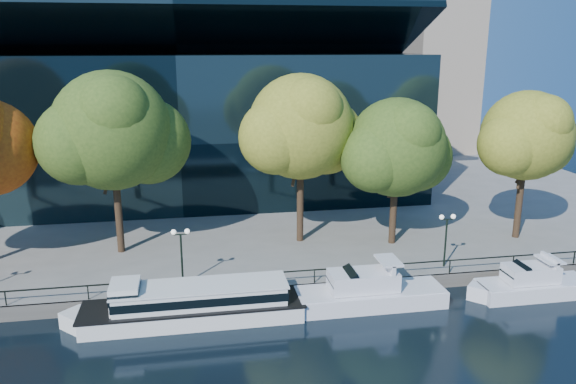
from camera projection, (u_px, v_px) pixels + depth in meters
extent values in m
plane|color=black|center=(248.00, 324.00, 35.22)|extent=(160.00, 160.00, 0.00)
cube|color=slate|center=(217.00, 180.00, 69.82)|extent=(90.00, 67.00, 1.00)
cube|color=#47443F|center=(243.00, 296.00, 38.00)|extent=(90.00, 0.25, 1.00)
cube|color=black|center=(242.00, 275.00, 37.81)|extent=(88.20, 0.08, 0.08)
cube|color=black|center=(242.00, 282.00, 37.94)|extent=(0.07, 0.07, 0.90)
cube|color=black|center=(181.00, 126.00, 62.93)|extent=(50.00, 24.00, 16.00)
cube|color=black|center=(176.00, 39.00, 56.68)|extent=(50.00, 17.14, 7.86)
cube|color=silver|center=(194.00, 312.00, 35.60)|extent=(13.68, 3.32, 1.08)
cube|color=black|center=(193.00, 304.00, 35.46)|extent=(13.96, 3.39, 0.12)
cube|color=silver|center=(81.00, 321.00, 34.46)|extent=(2.75, 2.75, 1.08)
cube|color=silver|center=(201.00, 295.00, 35.38)|extent=(10.67, 2.73, 1.17)
cube|color=black|center=(201.00, 294.00, 35.37)|extent=(10.81, 2.79, 0.54)
cube|color=silver|center=(200.00, 286.00, 35.22)|extent=(10.95, 2.86, 0.10)
cube|color=silver|center=(125.00, 296.00, 34.54)|extent=(1.76, 2.33, 1.76)
cube|color=black|center=(125.00, 293.00, 34.49)|extent=(1.81, 2.39, 0.68)
cube|color=silver|center=(370.00, 298.00, 37.59)|extent=(10.05, 2.87, 1.15)
cube|color=silver|center=(296.00, 303.00, 36.74)|extent=(2.20, 2.20, 1.15)
cube|color=silver|center=(370.00, 289.00, 37.43)|extent=(9.85, 2.81, 0.08)
cube|color=silver|center=(363.00, 280.00, 37.17)|extent=(4.52, 2.15, 1.24)
cube|color=black|center=(344.00, 280.00, 36.92)|extent=(1.98, 2.07, 1.57)
cube|color=silver|center=(388.00, 266.00, 37.22)|extent=(0.24, 2.24, 0.77)
cube|color=silver|center=(389.00, 260.00, 37.12)|extent=(1.34, 2.24, 0.14)
cube|color=silver|center=(534.00, 289.00, 39.06)|extent=(7.95, 2.47, 1.06)
cube|color=silver|center=(481.00, 293.00, 38.39)|extent=(1.95, 1.95, 1.06)
cube|color=silver|center=(535.00, 281.00, 38.91)|extent=(7.79, 2.42, 0.07)
cube|color=silver|center=(531.00, 273.00, 38.68)|extent=(3.58, 1.86, 1.15)
cube|color=black|center=(517.00, 273.00, 38.49)|extent=(1.62, 1.78, 1.34)
cube|color=silver|center=(550.00, 261.00, 38.69)|extent=(0.22, 1.93, 0.71)
cube|color=silver|center=(550.00, 259.00, 38.67)|extent=(1.24, 1.93, 0.13)
cylinder|color=black|center=(118.00, 205.00, 43.73)|extent=(0.56, 0.56, 7.75)
cylinder|color=black|center=(122.00, 166.00, 43.22)|extent=(1.22, 1.85, 3.88)
cylinder|color=black|center=(109.00, 171.00, 42.66)|extent=(1.12, 1.27, 3.47)
sphere|color=#314C17|center=(112.00, 131.00, 42.23)|extent=(9.03, 9.03, 9.03)
sphere|color=#314C17|center=(148.00, 141.00, 44.23)|extent=(6.78, 6.78, 6.78)
sphere|color=#314C17|center=(79.00, 142.00, 41.17)|extent=(6.32, 6.32, 6.32)
sphere|color=#314C17|center=(113.00, 112.00, 40.18)|extent=(5.42, 5.42, 5.42)
cylinder|color=black|center=(300.00, 196.00, 46.23)|extent=(0.56, 0.56, 7.69)
cylinder|color=black|center=(306.00, 160.00, 45.72)|extent=(1.21, 1.84, 3.84)
cylinder|color=black|center=(296.00, 165.00, 45.16)|extent=(1.11, 1.26, 3.44)
sphere|color=olive|center=(301.00, 127.00, 44.74)|extent=(8.45, 8.45, 8.45)
sphere|color=olive|center=(325.00, 136.00, 46.61)|extent=(6.34, 6.34, 6.34)
sphere|color=olive|center=(276.00, 137.00, 43.74)|extent=(5.91, 5.91, 5.91)
sphere|color=olive|center=(310.00, 110.00, 42.82)|extent=(5.07, 5.07, 5.07)
cylinder|color=black|center=(394.00, 206.00, 45.86)|extent=(0.56, 0.56, 6.43)
cylinder|color=black|center=(400.00, 175.00, 45.48)|extent=(1.07, 1.60, 3.23)
cylinder|color=black|center=(391.00, 179.00, 44.92)|extent=(0.99, 1.11, 2.89)
sphere|color=#314C17|center=(396.00, 147.00, 44.62)|extent=(7.91, 7.91, 7.91)
sphere|color=#314C17|center=(416.00, 156.00, 46.37)|extent=(5.93, 5.93, 5.93)
sphere|color=#314C17|center=(376.00, 158.00, 43.69)|extent=(5.54, 5.54, 5.54)
sphere|color=#314C17|center=(410.00, 133.00, 42.82)|extent=(4.75, 4.75, 4.75)
cylinder|color=black|center=(520.00, 197.00, 47.17)|extent=(0.56, 0.56, 7.01)
cylinder|color=black|center=(527.00, 165.00, 46.74)|extent=(1.14, 1.71, 3.51)
cylinder|color=black|center=(521.00, 169.00, 46.17)|extent=(1.04, 1.18, 3.14)
sphere|color=olive|center=(527.00, 135.00, 45.82)|extent=(7.35, 7.35, 7.35)
sphere|color=olive|center=(540.00, 144.00, 47.44)|extent=(5.51, 5.51, 5.51)
sphere|color=olive|center=(510.00, 144.00, 44.95)|extent=(5.14, 5.14, 5.14)
sphere|color=olive|center=(543.00, 122.00, 44.15)|extent=(4.41, 4.41, 4.41)
cylinder|color=black|center=(182.00, 260.00, 38.11)|extent=(0.14, 0.14, 3.60)
cube|color=black|center=(180.00, 234.00, 37.64)|extent=(0.90, 0.06, 0.06)
sphere|color=white|center=(174.00, 232.00, 37.51)|extent=(0.36, 0.36, 0.36)
sphere|color=white|center=(187.00, 231.00, 37.66)|extent=(0.36, 0.36, 0.36)
cylinder|color=black|center=(445.00, 243.00, 41.33)|extent=(0.14, 0.14, 3.60)
cube|color=black|center=(447.00, 219.00, 40.85)|extent=(0.90, 0.06, 0.06)
sphere|color=white|center=(442.00, 217.00, 40.72)|extent=(0.36, 0.36, 0.36)
sphere|color=white|center=(453.00, 216.00, 40.88)|extent=(0.36, 0.36, 0.36)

